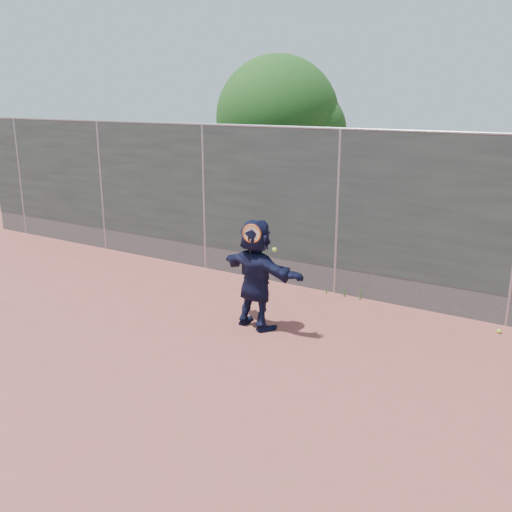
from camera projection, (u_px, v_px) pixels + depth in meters
The scene contains 7 objects.
ground at pixel (227, 364), 7.81m from camera, with size 80.00×80.00×0.00m, color #9E4C42.
player at pixel (256, 274), 8.86m from camera, with size 1.62×0.52×1.75m, color black.
ball_ground at pixel (499, 331), 8.83m from camera, with size 0.07×0.07×0.07m, color #B7E933.
fence at pixel (338, 209), 10.23m from camera, with size 20.00×0.06×3.03m.
swing_action at pixel (254, 236), 8.49m from camera, with size 0.54×0.15×0.51m.
tree_left at pixel (284, 122), 13.81m from camera, with size 3.15×3.00×4.53m.
weed_clump at pixel (347, 290), 10.38m from camera, with size 0.68×0.07×0.30m.
Camera 1 is at (4.12, -5.82, 3.55)m, focal length 40.00 mm.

